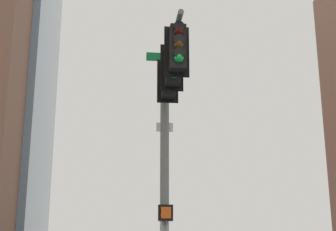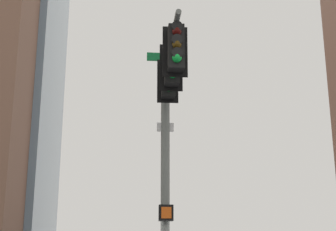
{
  "view_description": "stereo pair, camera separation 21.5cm",
  "coord_description": "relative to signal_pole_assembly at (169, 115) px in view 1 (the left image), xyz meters",
  "views": [
    {
      "loc": [
        -1.74,
        -12.39,
        2.02
      ],
      "look_at": [
        0.01,
        -1.0,
        5.04
      ],
      "focal_mm": 50.76,
      "sensor_mm": 36.0,
      "label": 1
    },
    {
      "loc": [
        -1.53,
        -12.42,
        2.02
      ],
      "look_at": [
        0.01,
        -1.0,
        5.04
      ],
      "focal_mm": 50.76,
      "sensor_mm": 36.0,
      "label": 2
    }
  ],
  "objects": [
    {
      "name": "signal_pole_assembly",
      "position": [
        0.0,
        0.0,
        0.0
      ],
      "size": [
        1.04,
        4.03,
        7.22
      ],
      "rotation": [
        0.0,
        0.0,
        4.66
      ],
      "color": "slate",
      "rests_on": "ground_plane"
    }
  ]
}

